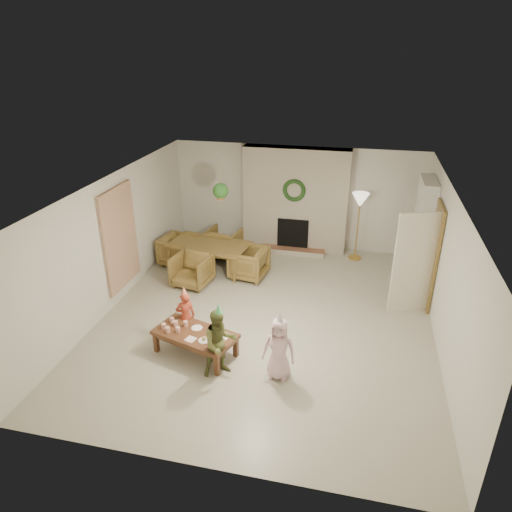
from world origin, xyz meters
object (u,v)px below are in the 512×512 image
(dining_chair_right, at_px, (249,263))
(child_red, at_px, (186,316))
(dining_chair_left, at_px, (179,250))
(child_plaid, at_px, (220,343))
(dining_table, at_px, (209,257))
(dining_chair_far, at_px, (224,243))
(dining_chair_near, at_px, (192,270))
(coffee_table_top, at_px, (195,334))
(child_pink, at_px, (279,349))

(dining_chair_right, distance_m, child_red, 2.55)
(dining_chair_left, xyz_separation_m, child_plaid, (2.07, -3.52, 0.22))
(dining_table, height_order, dining_chair_left, dining_chair_left)
(dining_chair_right, relative_size, child_plaid, 0.67)
(dining_table, height_order, dining_chair_far, dining_chair_far)
(dining_chair_right, bearing_deg, dining_table, -90.00)
(dining_chair_near, bearing_deg, dining_chair_far, 90.00)
(dining_chair_left, distance_m, coffee_table_top, 3.49)
(dining_chair_right, xyz_separation_m, child_plaid, (0.34, -3.25, 0.22))
(dining_chair_right, xyz_separation_m, child_pink, (1.23, -3.13, 0.17))
(dining_chair_right, height_order, child_plaid, child_plaid)
(coffee_table_top, xyz_separation_m, child_plaid, (0.54, -0.38, 0.18))
(dining_chair_left, bearing_deg, coffee_table_top, -145.17)
(dining_chair_near, height_order, dining_chair_far, same)
(dining_chair_right, distance_m, child_pink, 3.37)
(coffee_table_top, bearing_deg, dining_chair_right, 102.94)
(child_pink, bearing_deg, child_red, 162.71)
(dining_table, relative_size, dining_chair_left, 2.34)
(child_pink, bearing_deg, dining_chair_far, 119.83)
(dining_chair_far, xyz_separation_m, coffee_table_top, (0.64, -3.79, 0.04))
(child_plaid, xyz_separation_m, child_pink, (0.89, 0.12, -0.05))
(dining_chair_left, distance_m, child_pink, 4.51)
(dining_chair_near, relative_size, child_red, 0.83)
(dining_chair_far, relative_size, dining_chair_right, 1.00)
(dining_chair_left, height_order, child_plaid, child_plaid)
(coffee_table_top, distance_m, child_plaid, 0.69)
(dining_chair_left, distance_m, dining_chair_right, 1.75)
(dining_chair_right, bearing_deg, dining_chair_far, -128.66)
(child_red, relative_size, child_pink, 0.89)
(dining_table, bearing_deg, coffee_table_top, -66.96)
(dining_chair_right, relative_size, coffee_table_top, 0.56)
(child_red, bearing_deg, child_pink, 134.45)
(child_red, xyz_separation_m, child_pink, (1.73, -0.63, 0.06))
(dining_chair_near, distance_m, coffee_table_top, 2.42)
(dining_chair_far, xyz_separation_m, dining_chair_right, (0.84, -0.92, 0.00))
(dining_chair_near, xyz_separation_m, coffee_table_top, (0.88, -2.26, 0.04))
(dining_table, xyz_separation_m, child_plaid, (1.30, -3.40, 0.25))
(dining_chair_near, xyz_separation_m, dining_chair_left, (-0.65, 0.89, 0.00))
(dining_chair_far, height_order, child_red, child_red)
(dining_chair_left, xyz_separation_m, coffee_table_top, (1.53, -3.14, 0.04))
(dining_chair_near, xyz_separation_m, dining_chair_right, (1.08, 0.62, 0.00))
(dining_chair_left, bearing_deg, child_pink, -130.03)
(dining_chair_near, height_order, dining_chair_left, same)
(coffee_table_top, bearing_deg, dining_chair_near, 128.21)
(dining_chair_right, height_order, coffee_table_top, dining_chair_right)
(dining_chair_left, xyz_separation_m, dining_chair_right, (1.72, -0.27, 0.00))
(dining_table, xyz_separation_m, child_red, (0.46, -2.65, 0.14))
(child_pink, bearing_deg, dining_table, 126.48)
(dining_chair_far, xyz_separation_m, child_plaid, (1.18, -4.17, 0.22))
(child_red, bearing_deg, dining_chair_far, -109.84)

